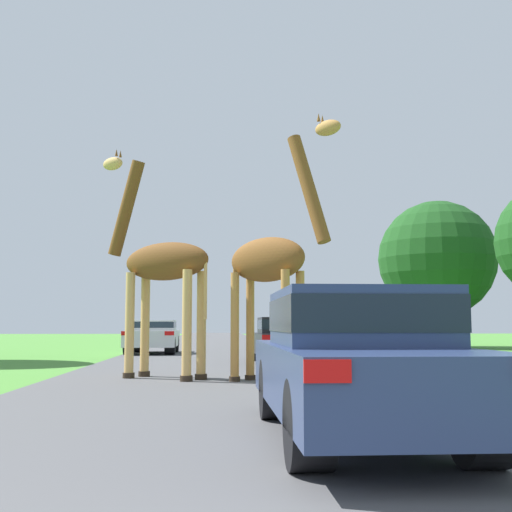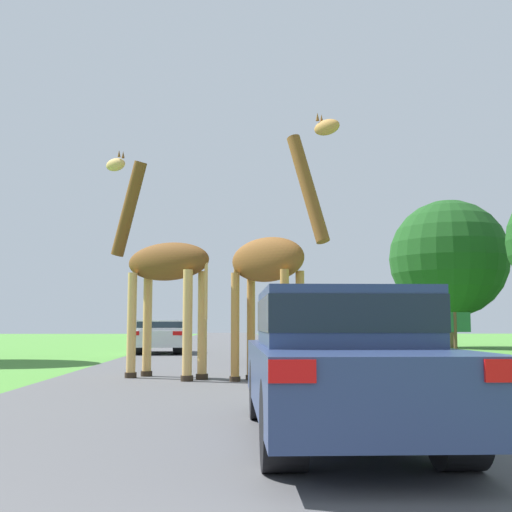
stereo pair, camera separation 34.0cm
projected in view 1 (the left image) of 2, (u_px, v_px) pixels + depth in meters
road at (214, 349)px, 30.27m from camera, size 7.01×120.00×0.00m
giraffe_near_road at (273, 262)px, 12.79m from camera, size 2.24×2.14×5.18m
giraffe_companion at (160, 268)px, 13.83m from camera, size 2.69×2.04×5.15m
car_lead_maroon at (356, 358)px, 6.50m from camera, size 1.73×4.69×1.49m
car_queue_right at (153, 335)px, 25.58m from camera, size 1.94×3.98×1.31m
car_queue_left at (288, 339)px, 19.07m from camera, size 1.85×4.28×1.35m
tree_mid_field at (437, 259)px, 32.49m from camera, size 5.90×5.90×7.40m
sign_post at (452, 331)px, 14.34m from camera, size 0.70×0.08×1.41m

